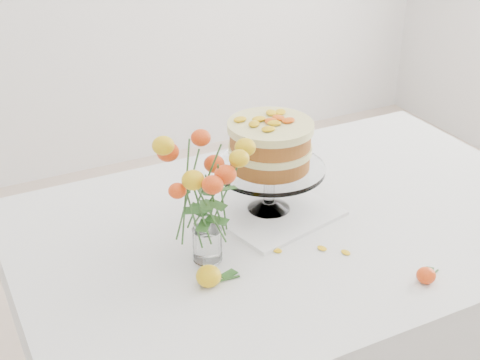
% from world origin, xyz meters
% --- Properties ---
extents(table, '(1.43, 0.93, 0.76)m').
position_xyz_m(table, '(0.00, 0.00, 0.67)').
color(table, tan).
rests_on(table, ground).
extents(napkin, '(0.35, 0.35, 0.01)m').
position_xyz_m(napkin, '(-0.05, 0.07, 0.76)').
color(napkin, white).
rests_on(napkin, table).
extents(cake_stand, '(0.28, 0.28, 0.25)m').
position_xyz_m(cake_stand, '(-0.05, 0.07, 0.93)').
color(cake_stand, white).
rests_on(cake_stand, napkin).
extents(rose_vase, '(0.25, 0.25, 0.34)m').
position_xyz_m(rose_vase, '(-0.28, -0.06, 0.96)').
color(rose_vase, white).
rests_on(rose_vase, table).
extents(loose_rose_near, '(0.10, 0.06, 0.05)m').
position_xyz_m(loose_rose_near, '(-0.32, -0.14, 0.78)').
color(loose_rose_near, gold).
rests_on(loose_rose_near, table).
extents(loose_rose_far, '(0.07, 0.04, 0.04)m').
position_xyz_m(loose_rose_far, '(0.11, -0.35, 0.77)').
color(loose_rose_far, red).
rests_on(loose_rose_far, table).
extents(stray_petal_a, '(0.03, 0.02, 0.00)m').
position_xyz_m(stray_petal_a, '(-0.12, -0.10, 0.76)').
color(stray_petal_a, yellow).
rests_on(stray_petal_a, table).
extents(stray_petal_b, '(0.03, 0.02, 0.00)m').
position_xyz_m(stray_petal_b, '(-0.02, -0.14, 0.76)').
color(stray_petal_b, yellow).
rests_on(stray_petal_b, table).
extents(stray_petal_c, '(0.03, 0.02, 0.00)m').
position_xyz_m(stray_petal_c, '(0.02, -0.18, 0.76)').
color(stray_petal_c, yellow).
rests_on(stray_petal_c, table).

